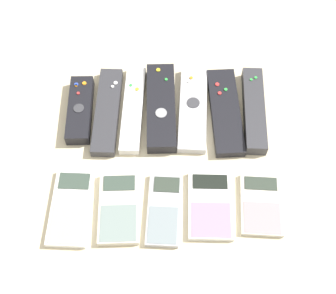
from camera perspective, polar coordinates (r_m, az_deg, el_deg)
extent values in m
plane|color=beige|center=(0.94, 0.01, -2.13)|extent=(3.00, 3.00, 0.00)
cube|color=black|center=(1.00, -10.51, 4.50)|extent=(0.05, 0.16, 0.03)
cylinder|color=#38383D|center=(0.99, -10.66, 4.67)|extent=(0.02, 0.02, 0.00)
cylinder|color=orange|center=(1.03, -10.00, 7.67)|extent=(0.01, 0.01, 0.00)
cylinder|color=orange|center=(1.03, -10.98, 7.36)|extent=(0.01, 0.01, 0.00)
cylinder|color=blue|center=(1.03, -10.95, 7.50)|extent=(0.01, 0.01, 0.00)
cylinder|color=red|center=(1.01, -10.73, 6.46)|extent=(0.01, 0.01, 0.00)
cube|color=#333338|center=(1.00, -7.23, 4.38)|extent=(0.06, 0.21, 0.02)
cylinder|color=silver|center=(1.03, -6.24, 7.78)|extent=(0.01, 0.01, 0.00)
cylinder|color=silver|center=(1.02, -6.61, 7.33)|extent=(0.01, 0.01, 0.00)
cube|color=white|center=(1.00, -4.12, 4.73)|extent=(0.05, 0.22, 0.02)
cylinder|color=green|center=(1.02, -4.39, 7.52)|extent=(0.01, 0.01, 0.00)
cylinder|color=yellow|center=(1.01, -3.63, 7.06)|extent=(0.01, 0.01, 0.00)
cube|color=black|center=(0.99, -0.69, 4.90)|extent=(0.06, 0.21, 0.03)
cylinder|color=#99999E|center=(0.97, -0.67, 4.18)|extent=(0.02, 0.02, 0.00)
cylinder|color=yellow|center=(1.03, -1.03, 9.39)|extent=(0.01, 0.01, 0.00)
cylinder|color=green|center=(1.02, 0.15, 8.25)|extent=(0.01, 0.01, 0.00)
cube|color=#B7B7BC|center=(1.00, 3.23, 4.69)|extent=(0.07, 0.21, 0.02)
cylinder|color=#38383D|center=(0.99, 3.27, 5.41)|extent=(0.03, 0.03, 0.00)
cylinder|color=silver|center=(1.03, 2.74, 7.98)|extent=(0.01, 0.01, 0.00)
cylinder|color=orange|center=(1.03, 3.01, 8.43)|extent=(0.01, 0.01, 0.00)
cube|color=black|center=(1.00, 7.15, 4.32)|extent=(0.07, 0.21, 0.02)
cylinder|color=red|center=(1.01, 6.48, 6.54)|extent=(0.01, 0.01, 0.00)
cylinder|color=red|center=(1.02, 6.19, 7.60)|extent=(0.01, 0.01, 0.00)
cylinder|color=green|center=(1.02, 7.22, 6.98)|extent=(0.01, 0.01, 0.00)
cube|color=#333338|center=(1.00, 10.60, 4.48)|extent=(0.05, 0.20, 0.03)
cylinder|color=green|center=(1.04, 10.81, 8.30)|extent=(0.01, 0.01, 0.00)
cylinder|color=green|center=(1.03, 10.27, 8.09)|extent=(0.01, 0.01, 0.00)
cube|color=silver|center=(0.91, -11.55, -7.24)|extent=(0.08, 0.16, 0.01)
cube|color=#38473D|center=(0.92, -11.18, -4.09)|extent=(0.06, 0.04, 0.00)
cube|color=#98A399|center=(0.89, -11.95, -9.16)|extent=(0.07, 0.08, 0.00)
cube|color=beige|center=(0.89, -5.81, -7.41)|extent=(0.08, 0.14, 0.01)
cube|color=#38473D|center=(0.91, -5.79, -4.39)|extent=(0.06, 0.03, 0.00)
cube|color=gray|center=(0.87, -5.90, -9.20)|extent=(0.07, 0.07, 0.00)
cube|color=#B2B2B7|center=(0.89, -0.33, -7.63)|extent=(0.07, 0.15, 0.01)
cube|color=#333D33|center=(0.90, -0.17, -4.60)|extent=(0.05, 0.03, 0.00)
cube|color=gray|center=(0.87, -0.46, -9.48)|extent=(0.06, 0.07, 0.00)
cube|color=silver|center=(0.90, 5.37, -7.09)|extent=(0.09, 0.14, 0.01)
cube|color=black|center=(0.91, 5.34, -4.22)|extent=(0.07, 0.03, 0.00)
cube|color=#9B7D99|center=(0.88, 5.46, -8.81)|extent=(0.08, 0.07, 0.00)
cube|color=beige|center=(0.91, 11.47, -6.91)|extent=(0.09, 0.13, 0.01)
cube|color=#333D33|center=(0.92, 11.42, -4.37)|extent=(0.06, 0.03, 0.00)
cube|color=#9E898F|center=(0.90, 11.61, -8.44)|extent=(0.07, 0.07, 0.00)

